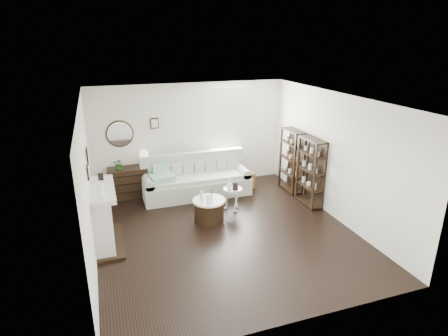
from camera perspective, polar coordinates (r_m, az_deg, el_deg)
name	(u,v)px	position (r m, az deg, el deg)	size (l,w,h in m)	color
room	(218,125)	(9.82, -0.98, 6.59)	(5.50, 5.50, 5.50)	black
fireplace	(103,218)	(7.45, -17.92, -7.32)	(0.50, 1.40, 1.84)	silver
shelf_unit_far	(292,161)	(9.64, 10.27, 1.12)	(0.30, 0.80, 1.60)	black
shelf_unit_near	(310,172)	(8.91, 13.04, -0.60)	(0.30, 0.80, 1.60)	black
sofa	(196,181)	(9.41, -4.32, -2.05)	(2.64, 0.91, 1.03)	#AAB3A0
quilt	(162,177)	(9.04, -9.45, -1.43)	(0.55, 0.45, 0.14)	#268D6C
suitcase	(243,180)	(9.86, 2.88, -1.79)	(0.64, 0.21, 0.43)	brown
dresser	(132,182)	(9.53, -13.81, -2.06)	(1.13, 0.48, 0.75)	black
table_lamp	(144,158)	(9.37, -12.10, 1.44)	(0.25, 0.25, 0.40)	#EDE2C8
potted_plant	(119,164)	(9.30, -15.76, 0.58)	(0.24, 0.21, 0.27)	#235418
drum_table	(209,210)	(8.11, -2.29, -6.39)	(0.70, 0.70, 0.49)	black
pedestal_table	(233,190)	(8.50, 1.34, -3.41)	(0.43, 0.43, 0.52)	silver
eiffel_drum	(212,194)	(8.03, -1.89, -4.03)	(0.11, 0.11, 0.19)	black
bottle_drum	(202,196)	(7.83, -3.40, -4.23)	(0.07, 0.07, 0.30)	silver
card_frame_drum	(209,199)	(7.80, -2.30, -4.77)	(0.14, 0.01, 0.19)	white
eiffel_ped	(236,184)	(8.50, 1.82, -2.48)	(0.09, 0.09, 0.16)	black
flask_ped	(229,183)	(8.42, 0.82, -2.32)	(0.14, 0.14, 0.26)	silver
card_frame_ped	(235,187)	(8.36, 1.73, -2.86)	(0.13, 0.01, 0.17)	black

